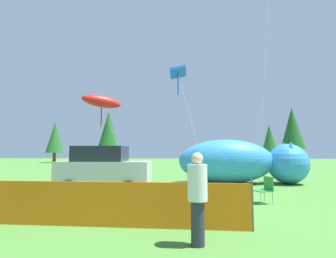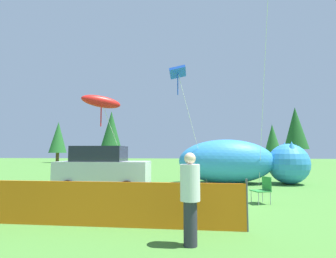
{
  "view_description": "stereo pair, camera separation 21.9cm",
  "coord_description": "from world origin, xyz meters",
  "px_view_note": "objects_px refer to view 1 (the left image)",
  "views": [
    {
      "loc": [
        0.28,
        -10.42,
        1.81
      ],
      "look_at": [
        -0.99,
        4.88,
        3.14
      ],
      "focal_mm": 28.0,
      "sensor_mm": 36.0,
      "label": 1
    },
    {
      "loc": [
        0.5,
        -10.4,
        1.81
      ],
      "look_at": [
        -0.99,
        4.88,
        3.14
      ],
      "focal_mm": 28.0,
      "sensor_mm": 36.0,
      "label": 2
    }
  ],
  "objects_px": {
    "kite_blue_box": "(178,74)",
    "spectator_in_yellow_shirt": "(197,194)",
    "kite_red_lizard": "(102,102)",
    "inflatable_cat": "(240,163)",
    "folding_chair": "(265,188)",
    "parked_car": "(104,170)"
  },
  "relations": [
    {
      "from": "kite_blue_box",
      "to": "spectator_in_yellow_shirt",
      "type": "bearing_deg",
      "value": -85.29
    },
    {
      "from": "spectator_in_yellow_shirt",
      "to": "kite_blue_box",
      "type": "height_order",
      "value": "kite_blue_box"
    },
    {
      "from": "spectator_in_yellow_shirt",
      "to": "kite_red_lizard",
      "type": "height_order",
      "value": "kite_red_lizard"
    },
    {
      "from": "kite_red_lizard",
      "to": "kite_blue_box",
      "type": "bearing_deg",
      "value": 18.95
    },
    {
      "from": "inflatable_cat",
      "to": "folding_chair",
      "type": "bearing_deg",
      "value": -91.82
    },
    {
      "from": "folding_chair",
      "to": "spectator_in_yellow_shirt",
      "type": "bearing_deg",
      "value": 40.67
    },
    {
      "from": "folding_chair",
      "to": "kite_red_lizard",
      "type": "height_order",
      "value": "kite_red_lizard"
    },
    {
      "from": "inflatable_cat",
      "to": "kite_red_lizard",
      "type": "bearing_deg",
      "value": -162.27
    },
    {
      "from": "parked_car",
      "to": "kite_blue_box",
      "type": "height_order",
      "value": "kite_blue_box"
    },
    {
      "from": "folding_chair",
      "to": "kite_blue_box",
      "type": "bearing_deg",
      "value": -75.65
    },
    {
      "from": "inflatable_cat",
      "to": "spectator_in_yellow_shirt",
      "type": "relative_size",
      "value": 4.08
    },
    {
      "from": "inflatable_cat",
      "to": "kite_blue_box",
      "type": "xyz_separation_m",
      "value": [
        -3.47,
        -0.98,
        5.02
      ]
    },
    {
      "from": "folding_chair",
      "to": "kite_red_lizard",
      "type": "xyz_separation_m",
      "value": [
        -7.2,
        3.47,
        3.86
      ]
    },
    {
      "from": "folding_chair",
      "to": "inflatable_cat",
      "type": "relative_size",
      "value": 0.13
    },
    {
      "from": "spectator_in_yellow_shirt",
      "to": "kite_red_lizard",
      "type": "distance_m",
      "value": 9.78
    },
    {
      "from": "kite_red_lizard",
      "to": "parked_car",
      "type": "bearing_deg",
      "value": -66.22
    },
    {
      "from": "inflatable_cat",
      "to": "kite_blue_box",
      "type": "relative_size",
      "value": 1.11
    },
    {
      "from": "folding_chair",
      "to": "kite_blue_box",
      "type": "distance_m",
      "value": 8.11
    },
    {
      "from": "parked_car",
      "to": "kite_red_lizard",
      "type": "xyz_separation_m",
      "value": [
        -0.79,
        1.78,
        3.39
      ]
    },
    {
      "from": "folding_chair",
      "to": "parked_car",
      "type": "bearing_deg",
      "value": -34.41
    },
    {
      "from": "parked_car",
      "to": "folding_chair",
      "type": "bearing_deg",
      "value": -15.73
    },
    {
      "from": "parked_car",
      "to": "spectator_in_yellow_shirt",
      "type": "xyz_separation_m",
      "value": [
        3.91,
        -6.07,
        -0.03
      ]
    }
  ]
}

